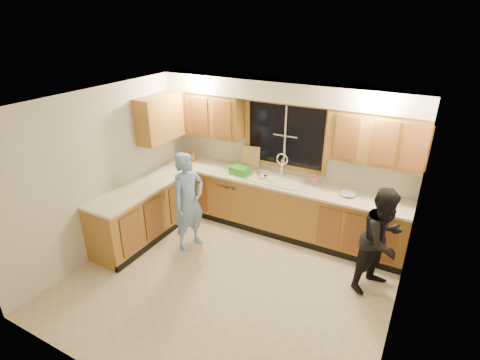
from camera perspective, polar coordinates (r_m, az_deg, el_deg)
name	(u,v)px	position (r m, az deg, el deg)	size (l,w,h in m)	color
floor	(228,282)	(5.42, -1.78, -15.22)	(4.20, 4.20, 0.00)	#C4B597
ceiling	(226,104)	(4.28, -2.22, 11.51)	(4.20, 4.20, 0.00)	white
wall_back	(285,156)	(6.28, 6.81, 3.72)	(4.20, 4.20, 0.00)	beige
wall_left	(107,171)	(5.97, -19.67, 1.25)	(3.80, 3.80, 0.00)	beige
wall_right	(406,249)	(4.21, 23.91, -9.55)	(3.80, 3.80, 0.00)	beige
base_cabinets_back	(275,206)	(6.37, 5.42, -3.96)	(4.20, 0.60, 0.88)	#A97531
base_cabinets_left	(143,213)	(6.33, -14.49, -4.88)	(0.60, 1.90, 0.88)	#A97531
countertop_back	(276,182)	(6.15, 5.54, -0.24)	(4.20, 0.63, 0.04)	beige
countertop_left	(141,188)	(6.11, -14.84, -1.15)	(0.63, 1.90, 0.04)	beige
upper_cabinets_left	(206,114)	(6.60, -5.18, 10.05)	(1.35, 0.33, 0.75)	#A97531
upper_cabinets_right	(377,138)	(5.61, 20.10, 6.03)	(1.35, 0.33, 0.75)	#A97531
upper_cabinets_return	(160,118)	(6.43, -12.09, 9.21)	(0.33, 0.90, 0.75)	#A97531
soffit	(284,91)	(5.83, 6.68, 13.34)	(4.20, 0.35, 0.30)	white
window_frame	(285,136)	(6.16, 6.94, 6.73)	(1.44, 0.03, 1.14)	black
sink	(277,183)	(6.18, 5.60, -0.47)	(0.86, 0.52, 0.57)	white
dishwasher	(232,197)	(6.70, -1.30, -2.58)	(0.60, 0.56, 0.82)	silver
stove	(118,229)	(5.98, -18.15, -7.07)	(0.58, 0.75, 0.90)	silver
man	(189,202)	(5.79, -7.84, -3.29)	(0.57, 0.38, 1.57)	#6E95D0
woman	(382,240)	(5.25, 20.87, -8.59)	(0.72, 0.56, 1.47)	black
knife_block	(192,156)	(6.94, -7.27, 3.69)	(0.11, 0.09, 0.20)	brown
cutting_board	(251,158)	(6.48, 1.68, 3.36)	(0.31, 0.02, 0.41)	tan
dish_crate	(240,170)	(6.34, 0.02, 1.52)	(0.29, 0.27, 0.14)	#2D9225
soap_bottle	(315,179)	(6.06, 11.33, 0.15)	(0.08, 0.08, 0.18)	#E75899
bowl	(348,194)	(5.82, 16.12, -2.11)	(0.22, 0.22, 0.05)	silver
can_left	(258,176)	(6.13, 2.79, 0.66)	(0.07, 0.07, 0.13)	beige
can_right	(265,179)	(6.06, 3.87, 0.21)	(0.06, 0.06, 0.11)	beige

